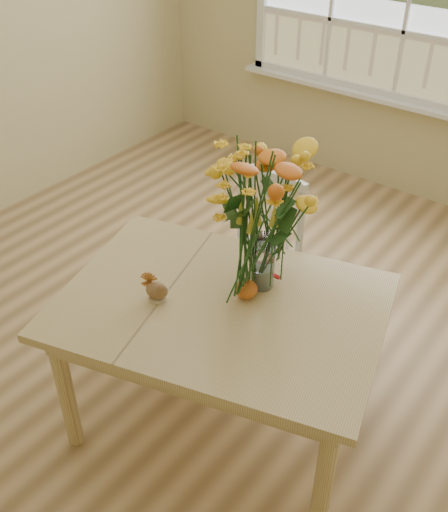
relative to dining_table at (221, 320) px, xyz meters
The scene contains 7 objects.
floor 0.77m from the dining_table, 145.78° to the left, with size 4.00×4.50×0.01m, color olive.
dining_table is the anchor object (origin of this frame).
windsor_chair 0.71m from the dining_table, 111.32° to the left, with size 0.42×0.40×0.87m.
flower_vase 0.49m from the dining_table, 72.71° to the left, with size 0.49×0.49×0.58m.
pumpkin 0.17m from the dining_table, 57.18° to the left, with size 0.09×0.09×0.07m, color #C35E17.
turkey_figurine 0.29m from the dining_table, 147.17° to the right, with size 0.11×0.10×0.11m.
dark_gourd 0.27m from the dining_table, 82.67° to the left, with size 0.13×0.09×0.08m.
Camera 1 is at (1.53, -1.73, 2.25)m, focal length 42.00 mm.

